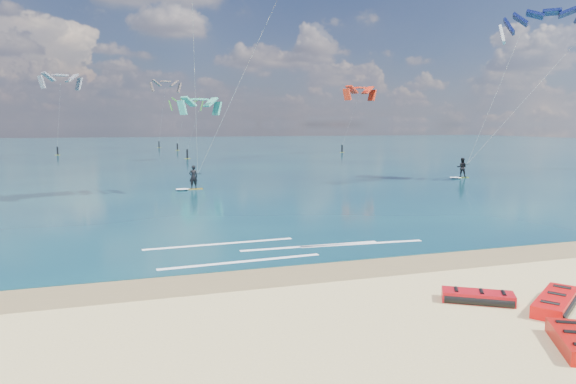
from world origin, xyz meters
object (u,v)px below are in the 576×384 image
object	(u,v)px
packed_kite_left	(555,308)
kitesurfer_far	(508,86)
packed_kite_right	(575,349)
kitesurfer_main	(216,63)
packed_kite_mid	(477,302)

from	to	relation	value
packed_kite_left	kitesurfer_far	distance (m)	37.03
packed_kite_right	kitesurfer_far	distance (m)	39.79
kitesurfer_main	packed_kite_left	bearing A→B (deg)	-82.55
packed_kite_left	kitesurfer_main	world-z (taller)	kitesurfer_main
packed_kite_left	packed_kite_right	world-z (taller)	packed_kite_left
packed_kite_right	packed_kite_mid	bearing A→B (deg)	31.30
packed_kite_left	kitesurfer_main	distance (m)	27.93
packed_kite_mid	kitesurfer_main	world-z (taller)	kitesurfer_main
packed_kite_right	kitesurfer_far	size ratio (longest dim) A/B	0.13
packed_kite_right	kitesurfer_main	bearing A→B (deg)	36.77
kitesurfer_main	kitesurfer_far	xyz separation A→B (m)	(27.25, 2.63, -0.84)
kitesurfer_far	kitesurfer_main	bearing A→B (deg)	-177.60
kitesurfer_main	packed_kite_right	bearing A→B (deg)	-86.82
packed_kite_left	packed_kite_mid	size ratio (longest dim) A/B	1.29
packed_kite_left	packed_kite_mid	distance (m)	2.07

